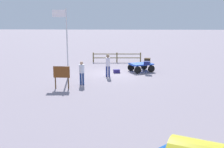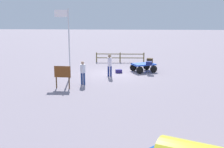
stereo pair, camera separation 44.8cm
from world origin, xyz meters
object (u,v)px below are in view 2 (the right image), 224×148
worker_lead (110,64)px  luggage_cart (143,66)px  suitcase_grey (150,61)px  suitcase_olive (149,63)px  worker_trailing (83,71)px  flagpole (67,37)px  suitcase_navy (119,71)px  signboard (62,74)px

worker_lead → luggage_cart: bearing=-143.5°
suitcase_grey → suitcase_olive: bearing=82.7°
suitcase_olive → luggage_cart: bearing=-59.2°
suitcase_grey → worker_trailing: size_ratio=0.34×
flagpole → suitcase_navy: bearing=-157.3°
flagpole → signboard: flagpole is taller
worker_lead → worker_trailing: 3.03m
suitcase_navy → worker_trailing: (2.31, 3.97, 0.82)m
worker_lead → suitcase_navy: bearing=-114.4°
flagpole → luggage_cart: bearing=-159.9°
suitcase_grey → worker_lead: size_ratio=0.32×
flagpole → worker_lead: bearing=-177.0°
suitcase_grey → suitcase_navy: bearing=21.3°
signboard → worker_lead: bearing=-128.0°
worker_trailing → flagpole: size_ratio=0.32×
suitcase_olive → signboard: signboard is taller
worker_trailing → worker_lead: bearing=-123.1°
luggage_cart → suitcase_grey: 0.83m
luggage_cart → suitcase_navy: size_ratio=3.93×
luggage_cart → suitcase_olive: suitcase_olive is taller
suitcase_navy → flagpole: 5.08m
worker_lead → worker_trailing: (1.66, 2.54, -0.05)m
suitcase_navy → worker_lead: 1.79m
suitcase_olive → worker_trailing: bearing=38.8°
suitcase_grey → suitcase_olive: (0.15, 1.17, -0.04)m
suitcase_navy → flagpole: size_ratio=0.11×
suitcase_olive → suitcase_navy: (2.43, -0.16, -0.70)m
suitcase_olive → worker_lead: (3.08, 1.27, 0.16)m
worker_lead → worker_trailing: bearing=56.9°
worker_lead → flagpole: bearing=3.0°
suitcase_grey → flagpole: flagpole is taller
flagpole → signboard: bearing=96.0°
suitcase_olive → suitcase_navy: suitcase_olive is taller
suitcase_navy → signboard: 6.16m
suitcase_olive → signboard: 7.64m
worker_trailing → signboard: size_ratio=1.10×
suitcase_grey → flagpole: (6.40, 2.61, 2.20)m
signboard → suitcase_olive: bearing=-140.4°
luggage_cart → signboard: (5.47, 5.57, 0.49)m
suitcase_olive → worker_lead: bearing=22.4°
suitcase_navy → suitcase_grey: bearing=-158.7°
suitcase_olive → signboard: (5.89, 4.87, 0.14)m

